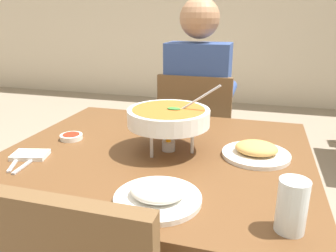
% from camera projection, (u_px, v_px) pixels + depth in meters
% --- Properties ---
extents(dining_table_main, '(1.11, 0.99, 0.73)m').
position_uv_depth(dining_table_main, '(157.00, 176.00, 1.27)').
color(dining_table_main, brown).
rests_on(dining_table_main, ground_plane).
extents(chair_diner_main, '(0.44, 0.44, 0.90)m').
position_uv_depth(chair_diner_main, '(197.00, 137.00, 2.01)').
color(chair_diner_main, brown).
rests_on(chair_diner_main, ground_plane).
extents(diner_main, '(0.40, 0.45, 1.31)m').
position_uv_depth(diner_main, '(199.00, 98.00, 1.97)').
color(diner_main, '#2D2D38').
rests_on(diner_main, ground_plane).
extents(curry_bowl, '(0.33, 0.30, 0.26)m').
position_uv_depth(curry_bowl, '(169.00, 117.00, 1.20)').
color(curry_bowl, silver).
rests_on(curry_bowl, dining_table_main).
extents(rice_plate, '(0.24, 0.24, 0.06)m').
position_uv_depth(rice_plate, '(158.00, 195.00, 0.89)').
color(rice_plate, white).
rests_on(rice_plate, dining_table_main).
extents(appetizer_plate, '(0.24, 0.24, 0.06)m').
position_uv_depth(appetizer_plate, '(256.00, 151.00, 1.18)').
color(appetizer_plate, white).
rests_on(appetizer_plate, dining_table_main).
extents(sauce_dish, '(0.09, 0.09, 0.02)m').
position_uv_depth(sauce_dish, '(71.00, 137.00, 1.34)').
color(sauce_dish, white).
rests_on(sauce_dish, dining_table_main).
extents(napkin_folded, '(0.14, 0.11, 0.02)m').
position_uv_depth(napkin_folded, '(30.00, 155.00, 1.17)').
color(napkin_folded, white).
rests_on(napkin_folded, dining_table_main).
extents(fork_utensil, '(0.08, 0.16, 0.01)m').
position_uv_depth(fork_utensil, '(16.00, 161.00, 1.14)').
color(fork_utensil, silver).
rests_on(fork_utensil, dining_table_main).
extents(spoon_utensil, '(0.03, 0.17, 0.01)m').
position_uv_depth(spoon_utensil, '(28.00, 163.00, 1.12)').
color(spoon_utensil, silver).
rests_on(spoon_utensil, dining_table_main).
extents(drink_glass, '(0.07, 0.07, 0.13)m').
position_uv_depth(drink_glass, '(292.00, 208.00, 0.76)').
color(drink_glass, silver).
rests_on(drink_glass, dining_table_main).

